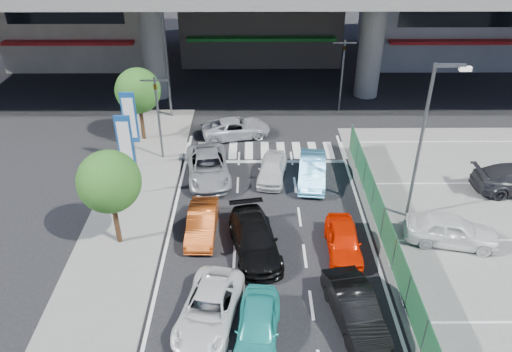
{
  "coord_description": "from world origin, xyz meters",
  "views": [
    {
      "loc": [
        -0.73,
        -14.36,
        14.94
      ],
      "look_at": [
        -0.59,
        6.81,
        1.93
      ],
      "focal_mm": 35.0,
      "sensor_mm": 36.0,
      "label": 1
    }
  ],
  "objects_px": {
    "tree_near": "(109,182)",
    "tree_far": "(138,91)",
    "sedan_white_front_mid": "(272,169)",
    "traffic_light_left": "(156,98)",
    "traffic_light_right": "(344,58)",
    "wagon_silver_front_left": "(208,167)",
    "sedan_black_mid": "(255,239)",
    "street_lamp_right": "(426,132)",
    "signboard_near": "(126,145)",
    "hatch_black_mid_right": "(355,309)",
    "taxi_orange_right": "(343,241)",
    "signboard_far": "(130,120)",
    "kei_truck_front_right": "(312,170)",
    "traffic_cone": "(410,219)",
    "taxi_orange_left": "(202,223)",
    "sedan_white_mid_left": "(209,309)",
    "crossing_wagon_silver": "(236,128)",
    "taxi_teal_mid": "(258,327)",
    "parked_sedan_white": "(451,230)",
    "street_lamp_left": "(168,51)"
  },
  "relations": [
    {
      "from": "sedan_black_mid",
      "to": "traffic_cone",
      "type": "distance_m",
      "value": 7.81
    },
    {
      "from": "street_lamp_right",
      "to": "signboard_near",
      "type": "relative_size",
      "value": 1.7
    },
    {
      "from": "taxi_orange_left",
      "to": "sedan_white_front_mid",
      "type": "distance_m",
      "value": 6.14
    },
    {
      "from": "tree_near",
      "to": "tree_far",
      "type": "bearing_deg",
      "value": 94.36
    },
    {
      "from": "signboard_near",
      "to": "taxi_teal_mid",
      "type": "xyz_separation_m",
      "value": [
        6.61,
        -9.68,
        -2.4
      ]
    },
    {
      "from": "sedan_black_mid",
      "to": "sedan_white_front_mid",
      "type": "height_order",
      "value": "sedan_black_mid"
    },
    {
      "from": "hatch_black_mid_right",
      "to": "taxi_orange_right",
      "type": "height_order",
      "value": "hatch_black_mid_right"
    },
    {
      "from": "sedan_white_mid_left",
      "to": "sedan_white_front_mid",
      "type": "height_order",
      "value": "sedan_white_front_mid"
    },
    {
      "from": "signboard_near",
      "to": "traffic_light_left",
      "type": "bearing_deg",
      "value": 75.98
    },
    {
      "from": "parked_sedan_white",
      "to": "taxi_orange_left",
      "type": "bearing_deg",
      "value": 98.04
    },
    {
      "from": "tree_far",
      "to": "wagon_silver_front_left",
      "type": "distance_m",
      "value": 7.03
    },
    {
      "from": "signboard_far",
      "to": "wagon_silver_front_left",
      "type": "bearing_deg",
      "value": -14.88
    },
    {
      "from": "traffic_light_left",
      "to": "traffic_light_right",
      "type": "xyz_separation_m",
      "value": [
        11.7,
        7.0,
        0.0
      ]
    },
    {
      "from": "crossing_wagon_silver",
      "to": "signboard_near",
      "type": "bearing_deg",
      "value": 128.14
    },
    {
      "from": "signboard_far",
      "to": "sedan_white_front_mid",
      "type": "height_order",
      "value": "signboard_far"
    },
    {
      "from": "sedan_white_front_mid",
      "to": "kei_truck_front_right",
      "type": "bearing_deg",
      "value": 0.36
    },
    {
      "from": "signboard_near",
      "to": "kei_truck_front_right",
      "type": "bearing_deg",
      "value": 8.33
    },
    {
      "from": "street_lamp_left",
      "to": "wagon_silver_front_left",
      "type": "xyz_separation_m",
      "value": [
        3.05,
        -8.16,
        -4.08
      ]
    },
    {
      "from": "tree_near",
      "to": "taxi_orange_right",
      "type": "xyz_separation_m",
      "value": [
        10.35,
        -0.68,
        -2.76
      ]
    },
    {
      "from": "sedan_white_front_mid",
      "to": "traffic_cone",
      "type": "relative_size",
      "value": 5.02
    },
    {
      "from": "street_lamp_right",
      "to": "taxi_teal_mid",
      "type": "xyz_separation_m",
      "value": [
        -7.76,
        -7.69,
        -4.1
      ]
    },
    {
      "from": "tree_far",
      "to": "hatch_black_mid_right",
      "type": "height_order",
      "value": "tree_far"
    },
    {
      "from": "tree_far",
      "to": "taxi_teal_mid",
      "type": "distance_m",
      "value": 17.93
    },
    {
      "from": "hatch_black_mid_right",
      "to": "taxi_orange_left",
      "type": "height_order",
      "value": "hatch_black_mid_right"
    },
    {
      "from": "taxi_orange_left",
      "to": "sedan_white_front_mid",
      "type": "height_order",
      "value": "taxi_orange_left"
    },
    {
      "from": "tree_near",
      "to": "taxi_teal_mid",
      "type": "relative_size",
      "value": 1.23
    },
    {
      "from": "traffic_light_right",
      "to": "sedan_white_mid_left",
      "type": "distance_m",
      "value": 21.55
    },
    {
      "from": "taxi_orange_left",
      "to": "crossing_wagon_silver",
      "type": "bearing_deg",
      "value": 83.57
    },
    {
      "from": "signboard_near",
      "to": "sedan_white_mid_left",
      "type": "distance_m",
      "value": 10.25
    },
    {
      "from": "taxi_teal_mid",
      "to": "signboard_far",
      "type": "bearing_deg",
      "value": 124.39
    },
    {
      "from": "taxi_teal_mid",
      "to": "sedan_white_front_mid",
      "type": "xyz_separation_m",
      "value": [
        0.92,
        11.43,
        -0.05
      ]
    },
    {
      "from": "traffic_light_left",
      "to": "parked_sedan_white",
      "type": "distance_m",
      "value": 17.02
    },
    {
      "from": "sedan_white_front_mid",
      "to": "parked_sedan_white",
      "type": "distance_m",
      "value": 10.0
    },
    {
      "from": "tree_far",
      "to": "sedan_white_front_mid",
      "type": "bearing_deg",
      "value": -30.33
    },
    {
      "from": "signboard_near",
      "to": "tree_near",
      "type": "bearing_deg",
      "value": -87.13
    },
    {
      "from": "sedan_white_mid_left",
      "to": "wagon_silver_front_left",
      "type": "bearing_deg",
      "value": 105.48
    },
    {
      "from": "tree_far",
      "to": "taxi_orange_right",
      "type": "bearing_deg",
      "value": -45.08
    },
    {
      "from": "street_lamp_right",
      "to": "wagon_silver_front_left",
      "type": "bearing_deg",
      "value": 159.8
    },
    {
      "from": "sedan_black_mid",
      "to": "tree_near",
      "type": "bearing_deg",
      "value": 163.75
    },
    {
      "from": "sedan_white_mid_left",
      "to": "tree_far",
      "type": "bearing_deg",
      "value": 120.37
    },
    {
      "from": "signboard_near",
      "to": "traffic_light_right",
      "type": "bearing_deg",
      "value": 40.91
    },
    {
      "from": "traffic_light_left",
      "to": "sedan_white_mid_left",
      "type": "height_order",
      "value": "traffic_light_left"
    },
    {
      "from": "street_lamp_right",
      "to": "hatch_black_mid_right",
      "type": "xyz_separation_m",
      "value": [
        -4.04,
        -6.85,
        -4.08
      ]
    },
    {
      "from": "taxi_teal_mid",
      "to": "wagon_silver_front_left",
      "type": "height_order",
      "value": "wagon_silver_front_left"
    },
    {
      "from": "parked_sedan_white",
      "to": "street_lamp_left",
      "type": "bearing_deg",
      "value": 58.43
    },
    {
      "from": "taxi_orange_right",
      "to": "sedan_white_front_mid",
      "type": "xyz_separation_m",
      "value": [
        -3.02,
        6.43,
        -0.01
      ]
    },
    {
      "from": "sedan_white_front_mid",
      "to": "tree_near",
      "type": "bearing_deg",
      "value": -133.33
    },
    {
      "from": "sedan_black_mid",
      "to": "parked_sedan_white",
      "type": "bearing_deg",
      "value": -7.35
    },
    {
      "from": "tree_far",
      "to": "sedan_white_front_mid",
      "type": "distance_m",
      "value": 9.82
    },
    {
      "from": "hatch_black_mid_right",
      "to": "sedan_black_mid",
      "type": "relative_size",
      "value": 0.88
    }
  ]
}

